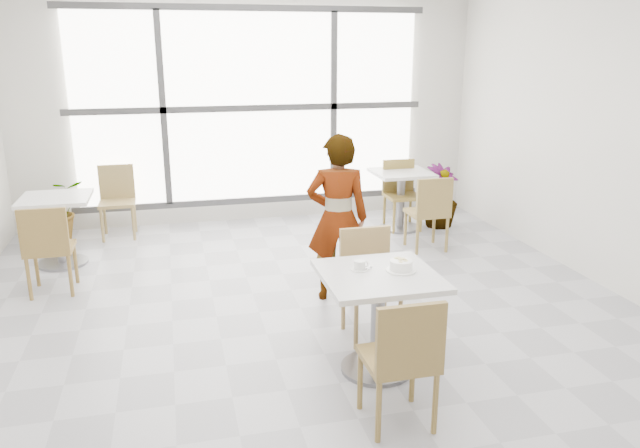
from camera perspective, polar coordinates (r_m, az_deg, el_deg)
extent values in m
plane|color=#9E9EA5|center=(5.16, -0.81, -9.79)|extent=(7.00, 7.00, 0.00)
plane|color=silver|center=(8.12, -6.54, 10.76)|extent=(6.00, 0.00, 6.00)
cube|color=white|center=(8.06, -6.48, 10.72)|extent=(4.40, 0.04, 2.40)
cube|color=#3F3F42|center=(8.04, -6.46, 10.70)|extent=(4.60, 0.05, 0.08)
cube|color=#3F3F42|center=(7.97, -14.44, 10.25)|extent=(0.08, 0.05, 2.40)
cube|color=#3F3F42|center=(8.25, 1.28, 10.94)|extent=(0.08, 0.05, 2.40)
cube|color=#3F3F42|center=(8.24, -6.19, 2.24)|extent=(4.60, 0.05, 0.08)
cube|color=#3F3F42|center=(8.01, -6.75, 19.42)|extent=(4.60, 0.05, 0.08)
cube|color=silver|center=(4.28, 5.53, -4.86)|extent=(0.80, 0.80, 0.04)
cylinder|color=slate|center=(4.43, 5.40, -9.39)|extent=(0.10, 0.10, 0.71)
cylinder|color=slate|center=(4.59, 5.28, -13.21)|extent=(0.52, 0.52, 0.03)
cube|color=olive|center=(3.85, 7.27, -12.40)|extent=(0.42, 0.42, 0.04)
cube|color=olive|center=(3.59, 8.50, -10.56)|extent=(0.42, 0.04, 0.42)
cylinder|color=olive|center=(4.17, 8.63, -13.62)|extent=(0.04, 0.04, 0.41)
cylinder|color=olive|center=(3.89, 10.71, -16.13)|extent=(0.04, 0.04, 0.41)
cylinder|color=olive|center=(4.06, 3.77, -14.36)|extent=(0.04, 0.04, 0.41)
cylinder|color=olive|center=(3.77, 5.48, -17.04)|extent=(0.04, 0.04, 0.41)
cube|color=#A4844F|center=(4.89, 4.84, -5.87)|extent=(0.42, 0.42, 0.04)
cube|color=#A4844F|center=(4.98, 4.21, -2.62)|extent=(0.42, 0.04, 0.42)
cylinder|color=#A4844F|center=(4.77, 3.39, -9.37)|extent=(0.04, 0.04, 0.41)
cylinder|color=#A4844F|center=(5.09, 2.19, -7.68)|extent=(0.04, 0.04, 0.41)
cylinder|color=#A4844F|center=(4.88, 7.48, -8.87)|extent=(0.04, 0.04, 0.41)
cylinder|color=#A4844F|center=(5.19, 6.04, -7.25)|extent=(0.04, 0.04, 0.41)
cylinder|color=white|center=(4.33, 7.56, -4.32)|extent=(0.21, 0.21, 0.01)
cylinder|color=white|center=(4.32, 7.58, -3.81)|extent=(0.16, 0.16, 0.07)
torus|color=white|center=(4.31, 7.60, -3.42)|extent=(0.16, 0.16, 0.01)
cylinder|color=beige|center=(4.32, 7.58, -3.84)|extent=(0.14, 0.14, 0.05)
cylinder|color=beige|center=(4.30, 7.62, -3.49)|extent=(0.03, 0.03, 0.02)
cylinder|color=beige|center=(4.32, 7.77, -3.27)|extent=(0.03, 0.03, 0.02)
cylinder|color=#F7E89F|center=(4.31, 7.46, -3.31)|extent=(0.03, 0.03, 0.01)
cylinder|color=beige|center=(4.35, 7.86, -3.27)|extent=(0.03, 0.03, 0.02)
cylinder|color=#F8E5A0|center=(4.31, 7.73, -3.43)|extent=(0.03, 0.03, 0.02)
cylinder|color=beige|center=(4.32, 7.59, -3.28)|extent=(0.03, 0.03, 0.01)
cylinder|color=beige|center=(4.30, 8.01, -3.44)|extent=(0.03, 0.03, 0.02)
cylinder|color=beige|center=(4.27, 7.56, -3.55)|extent=(0.03, 0.03, 0.01)
cylinder|color=beige|center=(4.34, 7.35, -3.17)|extent=(0.03, 0.03, 0.02)
cylinder|color=beige|center=(4.31, 8.05, -3.44)|extent=(0.03, 0.03, 0.02)
cylinder|color=beige|center=(4.31, 7.94, -3.31)|extent=(0.03, 0.03, 0.02)
cylinder|color=beige|center=(4.33, 7.59, -3.23)|extent=(0.03, 0.03, 0.01)
cylinder|color=#F3ED9D|center=(4.34, 7.13, -3.20)|extent=(0.03, 0.03, 0.02)
cylinder|color=white|center=(4.33, 3.70, -4.23)|extent=(0.13, 0.13, 0.01)
cylinder|color=white|center=(4.32, 3.71, -3.81)|extent=(0.08, 0.08, 0.06)
torus|color=white|center=(4.33, 4.25, -3.76)|extent=(0.05, 0.01, 0.05)
cylinder|color=black|center=(4.31, 3.71, -3.51)|extent=(0.07, 0.07, 0.00)
cube|color=#BBBBC0|center=(4.33, 4.41, -4.18)|extent=(0.09, 0.05, 0.00)
sphere|color=#BBBBC0|center=(4.35, 4.79, -4.06)|extent=(0.02, 0.02, 0.02)
imported|color=black|center=(5.52, 1.65, 0.52)|extent=(0.63, 0.48, 1.54)
cube|color=white|center=(6.99, -23.50, 2.20)|extent=(0.70, 0.70, 0.04)
cylinder|color=slate|center=(7.08, -23.16, -0.74)|extent=(0.10, 0.10, 0.71)
cylinder|color=slate|center=(7.18, -22.86, -3.34)|extent=(0.52, 0.52, 0.03)
cube|color=silver|center=(7.78, 7.63, 4.75)|extent=(0.70, 0.70, 0.04)
cylinder|color=slate|center=(7.87, 7.53, 2.07)|extent=(0.10, 0.10, 0.71)
cylinder|color=slate|center=(7.96, 7.44, -0.30)|extent=(0.52, 0.52, 0.03)
cube|color=olive|center=(6.30, -23.89, -2.13)|extent=(0.42, 0.42, 0.04)
cube|color=olive|center=(6.06, -24.42, -0.62)|extent=(0.42, 0.04, 0.42)
cylinder|color=olive|center=(6.51, -21.86, -3.42)|extent=(0.04, 0.04, 0.41)
cylinder|color=olive|center=(6.17, -22.28, -4.52)|extent=(0.04, 0.04, 0.41)
cylinder|color=olive|center=(6.57, -24.96, -3.60)|extent=(0.04, 0.04, 0.41)
cylinder|color=olive|center=(6.24, -25.55, -4.70)|extent=(0.04, 0.04, 0.41)
cube|color=#987F4B|center=(7.83, -18.41, 1.86)|extent=(0.42, 0.42, 0.04)
cube|color=#987F4B|center=(7.96, -18.46, 3.79)|extent=(0.42, 0.04, 0.42)
cylinder|color=#987F4B|center=(7.73, -19.68, -0.17)|extent=(0.04, 0.04, 0.41)
cylinder|color=#987F4B|center=(8.08, -19.45, 0.53)|extent=(0.04, 0.04, 0.41)
cylinder|color=#987F4B|center=(7.70, -17.02, 0.01)|extent=(0.04, 0.04, 0.41)
cylinder|color=#987F4B|center=(8.05, -16.91, 0.71)|extent=(0.04, 0.04, 0.41)
cube|color=olive|center=(7.10, 9.94, 1.04)|extent=(0.42, 0.42, 0.04)
cube|color=olive|center=(6.88, 10.66, 2.48)|extent=(0.42, 0.04, 0.42)
cylinder|color=olive|center=(7.39, 10.58, -0.20)|extent=(0.04, 0.04, 0.41)
cylinder|color=olive|center=(7.08, 11.76, -1.01)|extent=(0.04, 0.04, 0.41)
cylinder|color=olive|center=(7.26, 7.98, -0.40)|extent=(0.04, 0.04, 0.41)
cylinder|color=olive|center=(6.94, 9.07, -1.23)|extent=(0.04, 0.04, 0.41)
cube|color=olive|center=(7.84, 7.76, 2.59)|extent=(0.42, 0.42, 0.04)
cube|color=olive|center=(7.97, 7.32, 4.51)|extent=(0.42, 0.04, 0.42)
cylinder|color=olive|center=(7.68, 6.93, 0.57)|extent=(0.04, 0.04, 0.41)
cylinder|color=olive|center=(8.00, 6.03, 1.25)|extent=(0.04, 0.04, 0.41)
cylinder|color=olive|center=(7.81, 9.41, 0.74)|extent=(0.04, 0.04, 0.41)
cylinder|color=olive|center=(8.13, 8.42, 1.40)|extent=(0.04, 0.04, 0.41)
imported|color=#417D3A|center=(7.98, -23.36, 1.19)|extent=(0.84, 0.79, 0.75)
imported|color=#51733C|center=(8.03, 11.13, 2.56)|extent=(0.57, 0.57, 0.81)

